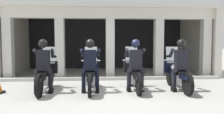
{
  "coord_description": "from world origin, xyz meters",
  "views": [
    {
      "loc": [
        -0.48,
        -6.7,
        1.48
      ],
      "look_at": [
        0.0,
        0.09,
        1.02
      ],
      "focal_mm": 34.11,
      "sensor_mm": 36.0,
      "label": 1
    }
  ],
  "objects_px": {
    "motorcycle_center_right": "(134,74)",
    "motorcycle_far_left": "(46,75)",
    "motorcycle_center_left": "(91,74)",
    "police_officer_far_left": "(43,61)",
    "motorcycle_far_right": "(177,74)",
    "police_officer_center_right": "(135,61)",
    "police_officer_center_left": "(90,61)",
    "police_officer_far_right": "(181,61)"
  },
  "relations": [
    {
      "from": "police_officer_center_left",
      "to": "police_officer_far_right",
      "type": "height_order",
      "value": "same"
    },
    {
      "from": "motorcycle_center_left",
      "to": "motorcycle_far_left",
      "type": "bearing_deg",
      "value": 169.99
    },
    {
      "from": "motorcycle_center_right",
      "to": "police_officer_center_right",
      "type": "distance_m",
      "value": 0.52
    },
    {
      "from": "police_officer_center_left",
      "to": "motorcycle_far_right",
      "type": "relative_size",
      "value": 0.78
    },
    {
      "from": "motorcycle_center_right",
      "to": "police_officer_far_right",
      "type": "bearing_deg",
      "value": -20.17
    },
    {
      "from": "police_officer_center_left",
      "to": "police_officer_center_right",
      "type": "bearing_deg",
      "value": -6.22
    },
    {
      "from": "police_officer_center_left",
      "to": "police_officer_center_right",
      "type": "height_order",
      "value": "same"
    },
    {
      "from": "police_officer_far_right",
      "to": "motorcycle_center_right",
      "type": "bearing_deg",
      "value": 158.32
    },
    {
      "from": "motorcycle_center_left",
      "to": "police_officer_center_right",
      "type": "height_order",
      "value": "police_officer_center_right"
    },
    {
      "from": "police_officer_center_right",
      "to": "motorcycle_center_left",
      "type": "bearing_deg",
      "value": 166.77
    },
    {
      "from": "police_officer_far_left",
      "to": "motorcycle_center_left",
      "type": "distance_m",
      "value": 1.45
    },
    {
      "from": "motorcycle_center_right",
      "to": "motorcycle_far_left",
      "type": "bearing_deg",
      "value": 176.74
    },
    {
      "from": "motorcycle_far_left",
      "to": "police_officer_center_right",
      "type": "bearing_deg",
      "value": -13.51
    },
    {
      "from": "motorcycle_far_right",
      "to": "police_officer_far_right",
      "type": "relative_size",
      "value": 1.29
    },
    {
      "from": "motorcycle_center_right",
      "to": "police_officer_far_left",
      "type": "bearing_deg",
      "value": -177.33
    },
    {
      "from": "police_officer_far_left",
      "to": "motorcycle_far_right",
      "type": "xyz_separation_m",
      "value": [
        4.09,
        0.22,
        -0.44
      ]
    },
    {
      "from": "police_officer_center_left",
      "to": "police_officer_far_right",
      "type": "relative_size",
      "value": 1.0
    },
    {
      "from": "police_officer_center_right",
      "to": "police_officer_far_right",
      "type": "bearing_deg",
      "value": -8.65
    },
    {
      "from": "motorcycle_far_left",
      "to": "police_officer_center_left",
      "type": "relative_size",
      "value": 1.29
    },
    {
      "from": "motorcycle_far_left",
      "to": "motorcycle_far_right",
      "type": "height_order",
      "value": "same"
    },
    {
      "from": "police_officer_center_left",
      "to": "police_officer_far_right",
      "type": "xyz_separation_m",
      "value": [
        2.72,
        -0.04,
        0.0
      ]
    },
    {
      "from": "motorcycle_center_right",
      "to": "motorcycle_center_left",
      "type": "bearing_deg",
      "value": 178.63
    },
    {
      "from": "motorcycle_center_left",
      "to": "police_officer_center_left",
      "type": "relative_size",
      "value": 1.29
    },
    {
      "from": "motorcycle_far_left",
      "to": "motorcycle_center_right",
      "type": "bearing_deg",
      "value": -7.55
    },
    {
      "from": "police_officer_far_left",
      "to": "police_officer_center_left",
      "type": "bearing_deg",
      "value": -9.45
    },
    {
      "from": "motorcycle_far_left",
      "to": "motorcycle_far_right",
      "type": "relative_size",
      "value": 1.0
    },
    {
      "from": "motorcycle_far_left",
      "to": "motorcycle_center_right",
      "type": "distance_m",
      "value": 2.72
    },
    {
      "from": "police_officer_center_left",
      "to": "police_officer_far_right",
      "type": "bearing_deg",
      "value": -9.86
    },
    {
      "from": "motorcycle_center_right",
      "to": "motorcycle_far_right",
      "type": "xyz_separation_m",
      "value": [
        1.36,
        -0.11,
        0.0
      ]
    },
    {
      "from": "motorcycle_far_left",
      "to": "police_officer_center_right",
      "type": "xyz_separation_m",
      "value": [
        2.72,
        -0.24,
        0.44
      ]
    },
    {
      "from": "police_officer_center_left",
      "to": "motorcycle_center_right",
      "type": "relative_size",
      "value": 0.78
    },
    {
      "from": "police_officer_far_left",
      "to": "motorcycle_far_right",
      "type": "relative_size",
      "value": 0.78
    },
    {
      "from": "police_officer_center_right",
      "to": "police_officer_far_right",
      "type": "xyz_separation_m",
      "value": [
        1.36,
        -0.11,
        0.0
      ]
    },
    {
      "from": "police_officer_far_left",
      "to": "police_officer_center_left",
      "type": "distance_m",
      "value": 1.36
    },
    {
      "from": "police_officer_center_right",
      "to": "police_officer_center_left",
      "type": "bearing_deg",
      "value": 178.63
    },
    {
      "from": "police_officer_center_left",
      "to": "motorcycle_center_right",
      "type": "xyz_separation_m",
      "value": [
        1.36,
        0.35,
        -0.44
      ]
    },
    {
      "from": "police_officer_far_left",
      "to": "police_officer_far_right",
      "type": "xyz_separation_m",
      "value": [
        4.09,
        -0.07,
        0.0
      ]
    },
    {
      "from": "motorcycle_far_left",
      "to": "police_officer_center_right",
      "type": "relative_size",
      "value": 1.29
    },
    {
      "from": "police_officer_far_left",
      "to": "police_officer_center_right",
      "type": "xyz_separation_m",
      "value": [
        2.72,
        0.04,
        0.0
      ]
    },
    {
      "from": "police_officer_center_left",
      "to": "motorcycle_far_right",
      "type": "bearing_deg",
      "value": -3.91
    },
    {
      "from": "police_officer_center_left",
      "to": "police_officer_center_right",
      "type": "xyz_separation_m",
      "value": [
        1.36,
        0.07,
        0.0
      ]
    },
    {
      "from": "police_officer_center_left",
      "to": "motorcycle_far_right",
      "type": "xyz_separation_m",
      "value": [
        2.72,
        0.24,
        -0.44
      ]
    }
  ]
}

